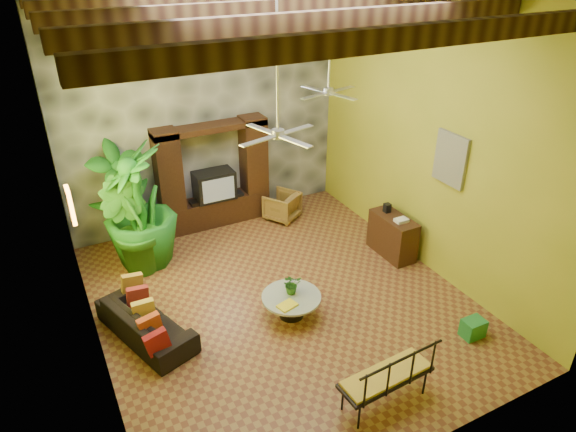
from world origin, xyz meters
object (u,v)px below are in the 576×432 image
ceiling_fan_front (278,120)px  tall_plant_c (139,207)px  tall_plant_a (123,197)px  tall_plant_b (131,227)px  side_console (393,236)px  wicker_armchair (282,206)px  sofa (146,322)px  coffee_table (291,303)px  green_bin (473,328)px  ceiling_fan_back (329,80)px  iron_bench (390,375)px  entertainment_center (214,183)px

ceiling_fan_front → tall_plant_c: ceiling_fan_front is taller
tall_plant_a → tall_plant_b: 0.97m
tall_plant_b → side_console: (4.65, -1.78, -0.52)m
wicker_armchair → tall_plant_b: bearing=-22.7°
sofa → coffee_table: (2.27, -0.62, -0.02)m
wicker_armchair → coffee_table: bearing=33.6°
ceiling_fan_front → green_bin: bearing=-36.9°
ceiling_fan_front → sofa: 3.80m
ceiling_fan_back → tall_plant_c: bearing=162.3°
ceiling_fan_front → iron_bench: 3.73m
coffee_table → side_console: bearing=16.3°
entertainment_center → tall_plant_c: tall_plant_c is taller
ceiling_fan_front → wicker_armchair: ceiling_fan_front is taller
ceiling_fan_front → entertainment_center: bearing=86.8°
tall_plant_b → tall_plant_c: 0.41m
ceiling_fan_front → coffee_table: 3.15m
coffee_table → iron_bench: (0.26, -2.27, 0.29)m
sofa → tall_plant_c: size_ratio=0.78×
sofa → green_bin: bearing=-136.0°
sofa → ceiling_fan_front: bearing=-122.4°
tall_plant_b → green_bin: tall_plant_b is taller
entertainment_center → iron_bench: size_ratio=1.77×
tall_plant_a → coffee_table: 4.08m
wicker_armchair → iron_bench: 5.52m
ceiling_fan_back → iron_bench: 5.07m
ceiling_fan_front → side_console: ceiling_fan_front is taller
tall_plant_b → green_bin: size_ratio=5.30×
ceiling_fan_front → wicker_armchair: bearing=62.4°
green_bin → coffee_table: bearing=142.5°
iron_bench → coffee_table: bearing=93.3°
ceiling_fan_back → side_console: (1.05, -0.91, -2.99)m
ceiling_fan_front → tall_plant_b: ceiling_fan_front is taller
ceiling_fan_front → wicker_armchair: size_ratio=2.71×
wicker_armchair → sofa: bearing=2.1°
sofa → tall_plant_a: 3.04m
side_console → green_bin: 2.60m
entertainment_center → coffee_table: 3.70m
ceiling_fan_front → coffee_table: (0.17, -0.09, -3.15)m
ceiling_fan_front → tall_plant_b: (-1.80, 2.47, -2.47)m
ceiling_fan_back → side_console: ceiling_fan_back is taller
tall_plant_b → side_console: 5.01m
tall_plant_a → green_bin: (4.21, -5.29, -0.97)m
entertainment_center → wicker_armchair: (1.38, -0.51, -0.65)m
sofa → wicker_armchair: 4.45m
green_bin → side_console: bearing=82.0°
entertainment_center → wicker_armchair: entertainment_center is taller
sofa → coffee_table: size_ratio=1.90×
side_console → ceiling_fan_front: bearing=-166.7°
entertainment_center → ceiling_fan_front: size_ratio=1.29×
entertainment_center → side_console: 3.93m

